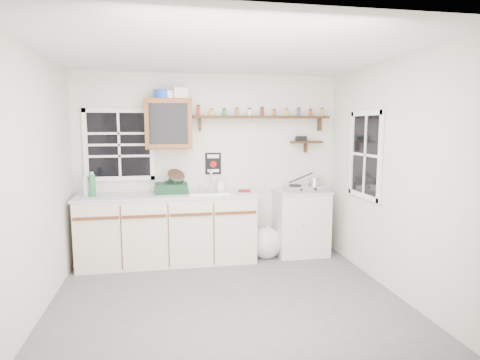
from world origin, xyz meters
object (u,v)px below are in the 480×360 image
(dish_rack, at_px, (172,185))
(right_cabinet, at_px, (301,222))
(upper_cabinet, at_px, (169,124))
(hotplate, at_px, (305,188))
(spice_shelf, at_px, (262,117))
(main_cabinet, at_px, (168,228))

(dish_rack, bearing_deg, right_cabinet, -0.71)
(upper_cabinet, xyz_separation_m, hotplate, (1.84, -0.14, -0.88))
(spice_shelf, bearing_deg, main_cabinet, -170.71)
(hotplate, bearing_deg, spice_shelf, 158.08)
(dish_rack, bearing_deg, main_cabinet, -133.03)
(right_cabinet, distance_m, upper_cabinet, 2.26)
(upper_cabinet, relative_size, spice_shelf, 0.34)
(main_cabinet, bearing_deg, upper_cabinet, 76.32)
(main_cabinet, height_order, upper_cabinet, upper_cabinet)
(spice_shelf, relative_size, hotplate, 3.35)
(dish_rack, bearing_deg, upper_cabinet, 113.53)
(spice_shelf, distance_m, dish_rack, 1.54)
(main_cabinet, relative_size, hotplate, 4.05)
(hotplate, bearing_deg, right_cabinet, 152.66)
(spice_shelf, bearing_deg, upper_cabinet, -176.87)
(main_cabinet, distance_m, hotplate, 1.94)
(spice_shelf, height_order, dish_rack, spice_shelf)
(dish_rack, bearing_deg, spice_shelf, 7.34)
(upper_cabinet, distance_m, dish_rack, 0.81)
(right_cabinet, bearing_deg, upper_cabinet, 176.24)
(upper_cabinet, xyz_separation_m, spice_shelf, (1.27, 0.07, 0.10))
(right_cabinet, bearing_deg, main_cabinet, -179.21)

